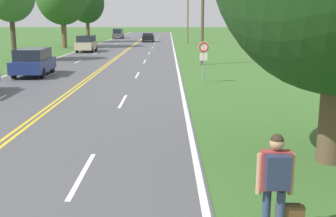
# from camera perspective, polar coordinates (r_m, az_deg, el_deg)

# --- Properties ---
(hitchhiker_person) EXTENTS (0.61, 0.44, 1.79)m
(hitchhiker_person) POSITION_cam_1_polar(r_m,az_deg,el_deg) (7.04, 14.63, -8.94)
(hitchhiker_person) COLOR navy
(hitchhiker_person) RESTS_ON ground
(traffic_sign) EXTENTS (0.60, 0.10, 2.34)m
(traffic_sign) POSITION_cam_1_polar(r_m,az_deg,el_deg) (24.17, 5.11, 7.63)
(traffic_sign) COLOR gray
(traffic_sign) RESTS_ON ground
(utility_pole_midground) EXTENTS (1.80, 0.24, 7.90)m
(utility_pole_midground) POSITION_cam_1_polar(r_m,az_deg,el_deg) (33.83, 4.97, 12.84)
(utility_pole_midground) COLOR brown
(utility_pole_midground) RESTS_ON ground
(utility_pole_far) EXTENTS (1.80, 0.24, 7.10)m
(utility_pole_far) POSITION_cam_1_polar(r_m,az_deg,el_deg) (64.22, 2.95, 12.08)
(utility_pole_far) COLOR brown
(utility_pole_far) RESTS_ON ground
(tree_behind_sign) EXTENTS (5.37, 5.37, 9.16)m
(tree_behind_sign) POSITION_cam_1_polar(r_m,az_deg,el_deg) (68.59, -10.66, 13.85)
(tree_behind_sign) COLOR brown
(tree_behind_sign) RESTS_ON ground
(car_dark_blue_van_mid_near) EXTENTS (2.15, 4.57, 1.75)m
(car_dark_blue_van_mid_near) POSITION_cam_1_polar(r_m,az_deg,el_deg) (28.48, -17.51, 6.11)
(car_dark_blue_van_mid_near) COLOR black
(car_dark_blue_van_mid_near) RESTS_ON ground
(car_champagne_suv_mid_far) EXTENTS (1.86, 4.29, 1.82)m
(car_champagne_suv_mid_far) POSITION_cam_1_polar(r_m,az_deg,el_deg) (48.37, -10.72, 8.68)
(car_champagne_suv_mid_far) COLOR black
(car_champagne_suv_mid_far) RESTS_ON ground
(car_black_hatchback_receding) EXTENTS (1.91, 4.13, 1.43)m
(car_black_hatchback_receding) POSITION_cam_1_polar(r_m,az_deg,el_deg) (69.27, -2.43, 9.66)
(car_black_hatchback_receding) COLOR black
(car_black_hatchback_receding) RESTS_ON ground
(car_dark_grey_van_distant) EXTENTS (1.85, 4.38, 1.85)m
(car_dark_grey_van_distant) POSITION_cam_1_polar(r_m,az_deg,el_deg) (82.32, -6.51, 10.08)
(car_dark_grey_van_distant) COLOR black
(car_dark_grey_van_distant) RESTS_ON ground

